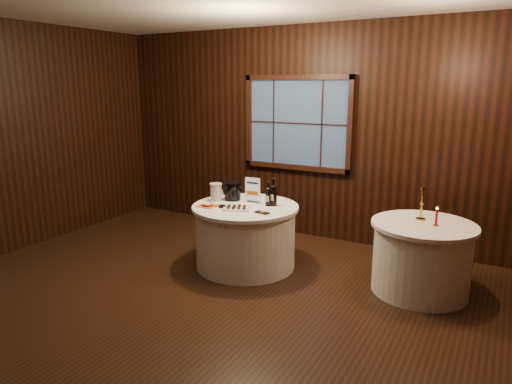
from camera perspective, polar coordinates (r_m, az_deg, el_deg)
The scene contains 16 objects.
ground at distance 4.96m, azimuth -7.34°, elevation -12.95°, with size 6.00×6.00×0.00m, color black.
back_wall at distance 6.64m, azimuth 5.22°, elevation 7.68°, with size 6.00×0.10×3.00m.
main_table at distance 5.58m, azimuth -1.32°, elevation -5.50°, with size 1.28×1.28×0.77m.
side_table at distance 5.21m, azimuth 19.94°, elevation -7.71°, with size 1.08×1.08×0.77m.
sign_stand at distance 5.58m, azimuth -0.40°, elevation -0.24°, with size 0.20×0.10×0.33m.
port_bottle_left at distance 5.44m, azimuth 1.56°, elevation -0.43°, with size 0.07×0.07×0.29m.
port_bottle_right at distance 5.44m, azimuth 2.21°, elevation -0.23°, with size 0.08×0.09×0.34m.
ice_bucket at distance 5.72m, azimuth -2.95°, elevation 0.16°, with size 0.22×0.22×0.23m.
chocolate_plate at distance 5.31m, azimuth -2.44°, elevation -1.99°, with size 0.37×0.31×0.04m.
chocolate_box at distance 5.15m, azimuth 0.78°, elevation -2.58°, with size 0.17×0.08×0.01m, color black.
grape_bunch at distance 5.38m, azimuth -4.27°, elevation -1.80°, with size 0.17×0.08×0.04m.
glass_pitcher at distance 5.69m, azimuth -5.01°, elevation -0.00°, with size 0.20×0.15×0.22m.
orange_napkin at distance 5.48m, azimuth -6.07°, elevation -1.73°, with size 0.23×0.23×0.00m, color #F15214.
cracker_bowl at distance 5.48m, azimuth -6.07°, elevation -1.54°, with size 0.14×0.14×0.03m, color white.
brass_candlestick at distance 5.17m, azimuth 19.98°, elevation -1.91°, with size 0.10×0.10×0.36m.
red_candle at distance 5.01m, azimuth 21.61°, elevation -3.11°, with size 0.06×0.06×0.20m.
Camera 1 is at (2.70, -3.55, 2.18)m, focal length 32.00 mm.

